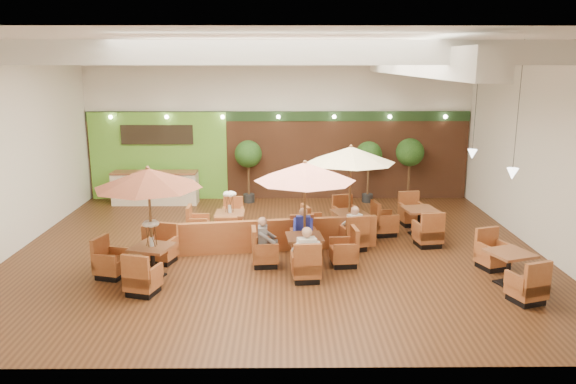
{
  "coord_description": "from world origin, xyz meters",
  "views": [
    {
      "loc": [
        0.17,
        -14.46,
        5.0
      ],
      "look_at": [
        0.3,
        0.5,
        1.5
      ],
      "focal_mm": 35.0,
      "sensor_mm": 36.0,
      "label": 1
    }
  ],
  "objects_px": {
    "topiary_1": "(369,157)",
    "diner_4": "(354,223)",
    "booth_divider": "(262,236)",
    "table_5": "(409,223)",
    "table_1": "(305,195)",
    "service_counter": "(155,188)",
    "diner_3": "(354,224)",
    "table_4": "(509,269)",
    "table_3": "(222,222)",
    "diner_0": "(306,249)",
    "table_0": "(146,199)",
    "diner_2": "(265,237)",
    "table_2": "(348,172)",
    "topiary_0": "(248,156)",
    "diner_1": "(303,226)",
    "topiary_2": "(410,155)"
  },
  "relations": [
    {
      "from": "table_5",
      "to": "diner_1",
      "type": "bearing_deg",
      "value": -163.34
    },
    {
      "from": "diner_1",
      "to": "table_1",
      "type": "bearing_deg",
      "value": 93.78
    },
    {
      "from": "booth_divider",
      "to": "table_1",
      "type": "relative_size",
      "value": 2.34
    },
    {
      "from": "table_1",
      "to": "service_counter",
      "type": "bearing_deg",
      "value": 123.65
    },
    {
      "from": "topiary_2",
      "to": "diner_0",
      "type": "height_order",
      "value": "topiary_2"
    },
    {
      "from": "table_0",
      "to": "table_1",
      "type": "relative_size",
      "value": 1.03
    },
    {
      "from": "booth_divider",
      "to": "table_5",
      "type": "bearing_deg",
      "value": 10.03
    },
    {
      "from": "service_counter",
      "to": "booth_divider",
      "type": "distance_m",
      "value": 6.58
    },
    {
      "from": "diner_1",
      "to": "table_2",
      "type": "bearing_deg",
      "value": -132.32
    },
    {
      "from": "table_2",
      "to": "diner_2",
      "type": "xyz_separation_m",
      "value": [
        -2.28,
        -2.24,
        -1.2
      ]
    },
    {
      "from": "table_3",
      "to": "diner_2",
      "type": "xyz_separation_m",
      "value": [
        1.33,
        -2.4,
        0.32
      ]
    },
    {
      "from": "topiary_0",
      "to": "diner_1",
      "type": "xyz_separation_m",
      "value": [
        1.77,
        -5.52,
        -0.94
      ]
    },
    {
      "from": "topiary_1",
      "to": "diner_4",
      "type": "xyz_separation_m",
      "value": [
        -1.16,
        -5.27,
        -0.9
      ]
    },
    {
      "from": "table_2",
      "to": "topiary_1",
      "type": "distance_m",
      "value": 4.45
    },
    {
      "from": "table_5",
      "to": "topiary_1",
      "type": "distance_m",
      "value": 4.23
    },
    {
      "from": "diner_0",
      "to": "table_0",
      "type": "bearing_deg",
      "value": 163.13
    },
    {
      "from": "table_5",
      "to": "diner_4",
      "type": "xyz_separation_m",
      "value": [
        -1.79,
        -1.28,
        0.37
      ]
    },
    {
      "from": "table_1",
      "to": "diner_4",
      "type": "height_order",
      "value": "table_1"
    },
    {
      "from": "table_2",
      "to": "table_4",
      "type": "height_order",
      "value": "table_2"
    },
    {
      "from": "table_5",
      "to": "topiary_2",
      "type": "xyz_separation_m",
      "value": [
        0.84,
        3.98,
        1.35
      ]
    },
    {
      "from": "table_3",
      "to": "topiary_1",
      "type": "height_order",
      "value": "topiary_1"
    },
    {
      "from": "diner_1",
      "to": "table_0",
      "type": "bearing_deg",
      "value": 28.88
    },
    {
      "from": "diner_3",
      "to": "table_4",
      "type": "bearing_deg",
      "value": -49.52
    },
    {
      "from": "diner_3",
      "to": "table_3",
      "type": "bearing_deg",
      "value": 150.22
    },
    {
      "from": "table_0",
      "to": "diner_1",
      "type": "height_order",
      "value": "table_0"
    },
    {
      "from": "booth_divider",
      "to": "diner_3",
      "type": "distance_m",
      "value": 2.48
    },
    {
      "from": "diner_4",
      "to": "diner_0",
      "type": "bearing_deg",
      "value": -146.16
    },
    {
      "from": "table_0",
      "to": "topiary_0",
      "type": "bearing_deg",
      "value": 91.37
    },
    {
      "from": "table_1",
      "to": "table_5",
      "type": "xyz_separation_m",
      "value": [
        3.16,
        2.52,
        -1.44
      ]
    },
    {
      "from": "service_counter",
      "to": "table_0",
      "type": "bearing_deg",
      "value": -78.54
    },
    {
      "from": "booth_divider",
      "to": "table_2",
      "type": "height_order",
      "value": "table_2"
    },
    {
      "from": "booth_divider",
      "to": "topiary_0",
      "type": "relative_size",
      "value": 2.78
    },
    {
      "from": "service_counter",
      "to": "diner_1",
      "type": "xyz_separation_m",
      "value": [
        5.1,
        -5.32,
        0.16
      ]
    },
    {
      "from": "booth_divider",
      "to": "topiary_0",
      "type": "height_order",
      "value": "topiary_0"
    },
    {
      "from": "table_1",
      "to": "diner_3",
      "type": "height_order",
      "value": "table_1"
    },
    {
      "from": "service_counter",
      "to": "table_1",
      "type": "relative_size",
      "value": 1.12
    },
    {
      "from": "table_5",
      "to": "diner_1",
      "type": "distance_m",
      "value": 3.54
    },
    {
      "from": "service_counter",
      "to": "topiary_2",
      "type": "height_order",
      "value": "topiary_2"
    },
    {
      "from": "topiary_2",
      "to": "diner_1",
      "type": "xyz_separation_m",
      "value": [
        -4.0,
        -5.52,
        -0.99
      ]
    },
    {
      "from": "service_counter",
      "to": "diner_1",
      "type": "height_order",
      "value": "diner_1"
    },
    {
      "from": "table_0",
      "to": "service_counter",
      "type": "bearing_deg",
      "value": 117.52
    },
    {
      "from": "diner_2",
      "to": "diner_3",
      "type": "relative_size",
      "value": 1.12
    },
    {
      "from": "table_5",
      "to": "topiary_2",
      "type": "height_order",
      "value": "topiary_2"
    },
    {
      "from": "diner_2",
      "to": "topiary_0",
      "type": "bearing_deg",
      "value": -173.89
    },
    {
      "from": "table_4",
      "to": "topiary_0",
      "type": "relative_size",
      "value": 1.24
    },
    {
      "from": "table_5",
      "to": "diner_0",
      "type": "height_order",
      "value": "diner_0"
    },
    {
      "from": "service_counter",
      "to": "diner_4",
      "type": "bearing_deg",
      "value": -38.08
    },
    {
      "from": "diner_0",
      "to": "diner_2",
      "type": "xyz_separation_m",
      "value": [
        -0.98,
        0.98,
        -0.02
      ]
    },
    {
      "from": "booth_divider",
      "to": "table_0",
      "type": "height_order",
      "value": "table_0"
    },
    {
      "from": "table_5",
      "to": "diner_3",
      "type": "height_order",
      "value": "diner_3"
    }
  ]
}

